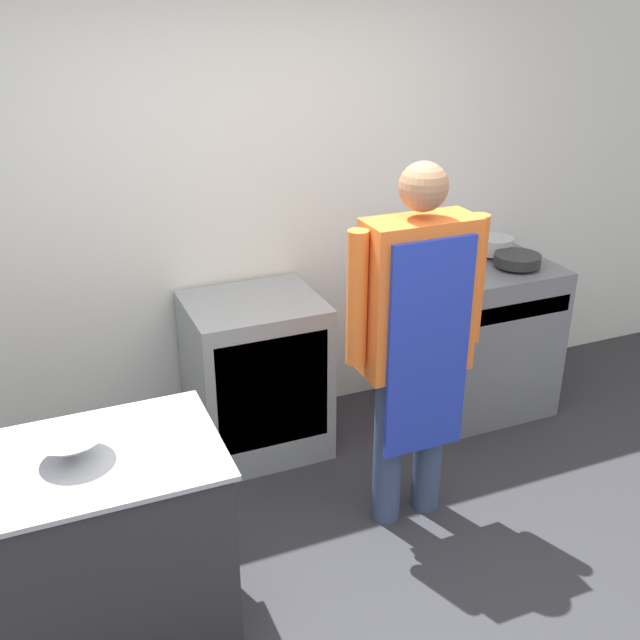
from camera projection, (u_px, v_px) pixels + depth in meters
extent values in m
plane|color=#2D2D33|center=(406.00, 631.00, 3.05)|extent=(14.00, 14.00, 0.00)
cube|color=white|center=(252.00, 198.00, 4.08)|extent=(8.00, 0.05, 2.70)
cube|color=#2D2D33|center=(90.00, 556.00, 2.85)|extent=(1.00, 0.62, 0.84)
cube|color=#B2B5BC|center=(75.00, 462.00, 2.67)|extent=(1.04, 0.65, 0.02)
cube|color=slate|center=(473.00, 337.00, 4.53)|extent=(0.86, 0.68, 0.92)
cube|color=#B2B5BC|center=(510.00, 312.00, 4.14)|extent=(0.80, 0.03, 0.10)
cube|color=#B2B5BC|center=(450.00, 247.00, 4.61)|extent=(0.86, 0.03, 0.02)
cube|color=#93999E|center=(256.00, 376.00, 4.11)|extent=(0.71, 0.60, 0.89)
cube|color=silver|center=(273.00, 393.00, 3.85)|extent=(0.60, 0.02, 0.63)
cylinder|color=#38476B|center=(388.00, 447.00, 3.55)|extent=(0.14, 0.14, 0.81)
cylinder|color=#38476B|center=(429.00, 437.00, 3.63)|extent=(0.14, 0.14, 0.81)
cube|color=orange|center=(417.00, 296.00, 3.28)|extent=(0.50, 0.22, 0.71)
cube|color=#2338B2|center=(428.00, 351.00, 3.26)|extent=(0.40, 0.02, 1.02)
cylinder|color=orange|center=(357.00, 299.00, 3.16)|extent=(0.09, 0.09, 0.60)
cylinder|color=orange|center=(474.00, 279.00, 3.37)|extent=(0.09, 0.09, 0.60)
sphere|color=#9E7051|center=(423.00, 187.00, 3.08)|extent=(0.21, 0.21, 0.21)
cone|color=#B2B5BC|center=(70.00, 446.00, 2.66)|extent=(0.27, 0.27, 0.10)
cylinder|color=#B2B5BC|center=(441.00, 244.00, 4.32)|extent=(0.28, 0.28, 0.20)
ellipsoid|color=#B2B5BC|center=(442.00, 224.00, 4.27)|extent=(0.27, 0.27, 0.05)
cylinder|color=#262628|center=(517.00, 259.00, 4.28)|extent=(0.27, 0.27, 0.06)
cylinder|color=#B2B5BC|center=(494.00, 245.00, 4.47)|extent=(0.23, 0.23, 0.09)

